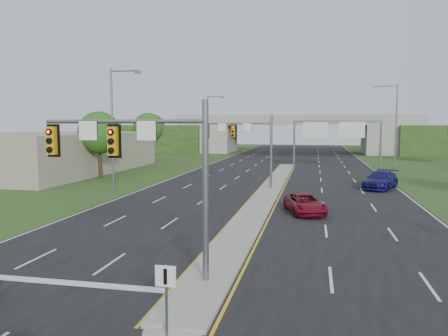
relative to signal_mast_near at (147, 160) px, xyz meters
name	(u,v)px	position (x,y,z in m)	size (l,w,h in m)	color
ground	(206,284)	(2.26, 0.07, -4.73)	(240.00, 240.00, 0.00)	#263F16
road	(279,177)	(2.26, 35.07, -4.72)	(24.00, 160.00, 0.02)	black
median	(269,192)	(2.26, 23.07, -4.63)	(2.00, 54.00, 0.16)	gray
median_nose	(173,329)	(2.26, -3.93, -4.63)	(2.00, 2.00, 0.16)	gray
lane_markings	(269,184)	(1.66, 28.99, -4.70)	(23.72, 160.00, 0.01)	gold
signal_mast_near	(147,160)	(0.00, 0.00, 0.00)	(6.62, 0.60, 7.00)	slate
signal_mast_far	(247,139)	(0.00, 25.00, 0.00)	(6.62, 0.60, 7.00)	slate
keep_right_sign	(166,289)	(2.26, -4.45, -3.21)	(0.60, 0.13, 2.20)	slate
sign_gantry	(336,131)	(8.95, 44.99, 0.51)	(11.58, 0.44, 6.67)	slate
overpass	(296,137)	(2.26, 80.07, -1.17)	(80.00, 14.00, 8.10)	gray
lightpole_l_mid	(114,124)	(-11.03, 20.07, 1.38)	(2.85, 0.25, 11.00)	slate
lightpole_l_far	(209,125)	(-11.03, 55.07, 1.38)	(2.85, 0.25, 11.00)	slate
lightpole_r_far	(394,125)	(15.56, 40.07, 1.38)	(2.85, 0.25, 11.00)	slate
tree_l_near	(99,133)	(-17.74, 30.07, 0.45)	(4.80, 4.80, 7.60)	#382316
tree_l_mid	(148,128)	(-21.74, 55.07, 0.78)	(5.20, 5.20, 8.12)	#382316
tree_back_a	(153,126)	(-35.74, 94.07, 1.11)	(6.00, 6.00, 8.85)	#382316
tree_back_b	(205,127)	(-21.74, 94.07, 0.78)	(5.60, 5.60, 8.32)	#382316
tree_back_c	(402,127)	(26.26, 94.07, 0.78)	(5.60, 5.60, 8.32)	#382316
commercial_building	(48,152)	(-27.74, 35.07, -2.23)	(18.00, 30.00, 5.00)	gray
car_far_a	(305,204)	(5.65, 14.50, -4.05)	(2.19, 4.75, 1.32)	maroon
car_far_b	(381,180)	(12.44, 27.74, -3.88)	(2.31, 5.69, 1.65)	#100E56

